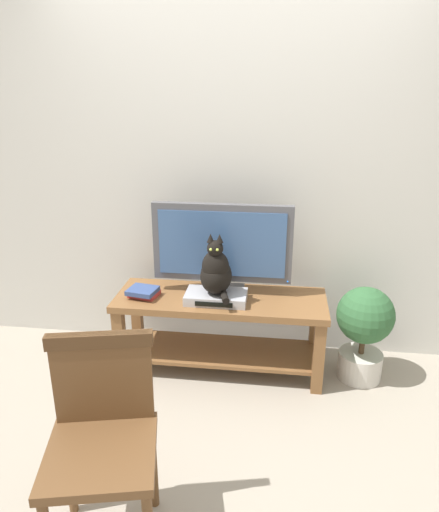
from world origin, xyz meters
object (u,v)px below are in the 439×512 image
potted_plant (364,328)px  book_stack (143,292)px  media_box (216,297)px  wooden_chair (102,428)px  cat (216,271)px  tv_stand (220,319)px  tv (222,246)px

potted_plant → book_stack: bearing=-177.6°
media_box → wooden_chair: wooden_chair is taller
cat → media_box: bearing=95.7°
cat → potted_plant: bearing=4.9°
wooden_chair → tv_stand: bearing=76.6°
tv_stand → book_stack: bearing=-173.6°
media_box → tv: bearing=82.0°
media_box → book_stack: book_stack is taller
wooden_chair → potted_plant: bearing=46.6°
wooden_chair → potted_plant: wooden_chair is taller
tv_stand → potted_plant: size_ratio=2.15×
tv → potted_plant: bearing=-4.4°
wooden_chair → book_stack: wooden_chair is taller
tv_stand → media_box: bearing=-107.0°
cat → potted_plant: cat is taller
wooden_chair → potted_plant: 1.81m
media_box → cat: (0.00, -0.01, 0.18)m
media_box → book_stack: (-0.48, 0.01, 0.00)m
tv_stand → book_stack: book_stack is taller
tv → book_stack: 0.60m
wooden_chair → book_stack: 1.26m
tv_stand → tv: tv is taller
tv_stand → cat: (-0.02, -0.08, 0.37)m
tv_stand → potted_plant: 0.93m
media_box → cat: bearing=-84.3°
cat → potted_plant: 1.02m
tv → book_stack: size_ratio=4.36×
media_box → potted_plant: size_ratio=0.61×
wooden_chair → media_box: bearing=76.8°
media_box → potted_plant: 0.97m
tv → book_stack: (-0.50, -0.13, -0.29)m
wooden_chair → book_stack: bearing=98.6°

